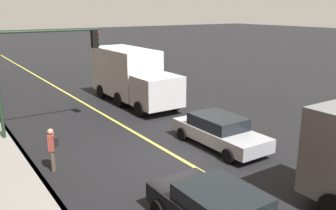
{
  "coord_description": "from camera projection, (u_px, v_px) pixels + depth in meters",
  "views": [
    {
      "loc": [
        -11.16,
        7.85,
        5.86
      ],
      "look_at": [
        0.23,
        0.26,
        2.18
      ],
      "focal_mm": 38.4,
      "sensor_mm": 36.0,
      "label": 1
    }
  ],
  "objects": [
    {
      "name": "truck_white",
      "position": [
        131.0,
        75.0,
        22.84
      ],
      "size": [
        7.74,
        2.64,
        3.39
      ],
      "color": "silver",
      "rests_on": "ground"
    },
    {
      "name": "car_silver",
      "position": [
        219.0,
        131.0,
        15.63
      ],
      "size": [
        4.64,
        1.98,
        1.38
      ],
      "color": "#A8AAB2",
      "rests_on": "ground"
    },
    {
      "name": "curb_edge",
      "position": [
        49.0,
        189.0,
        11.9
      ],
      "size": [
        80.0,
        0.16,
        0.15
      ],
      "primitive_type": "cube",
      "color": "slate",
      "rests_on": "ground"
    },
    {
      "name": "traffic_light_mast",
      "position": [
        42.0,
        59.0,
        16.65
      ],
      "size": [
        0.28,
        4.98,
        5.16
      ],
      "color": "#1E3823",
      "rests_on": "ground"
    },
    {
      "name": "pedestrian_with_backpack",
      "position": [
        52.0,
        146.0,
        13.24
      ],
      "size": [
        0.44,
        0.46,
        1.64
      ],
      "color": "brown",
      "rests_on": "ground"
    },
    {
      "name": "car_black",
      "position": [
        217.0,
        210.0,
        9.49
      ],
      "size": [
        4.11,
        2.06,
        1.33
      ],
      "color": "black",
      "rests_on": "ground"
    },
    {
      "name": "lane_stripe_center",
      "position": [
        176.0,
        157.0,
        14.69
      ],
      "size": [
        80.0,
        0.16,
        0.01
      ],
      "primitive_type": "cube",
      "color": "#D8CC4C",
      "rests_on": "ground"
    },
    {
      "name": "ground",
      "position": [
        176.0,
        157.0,
        14.7
      ],
      "size": [
        200.0,
        200.0,
        0.0
      ],
      "primitive_type": "plane",
      "color": "black"
    }
  ]
}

